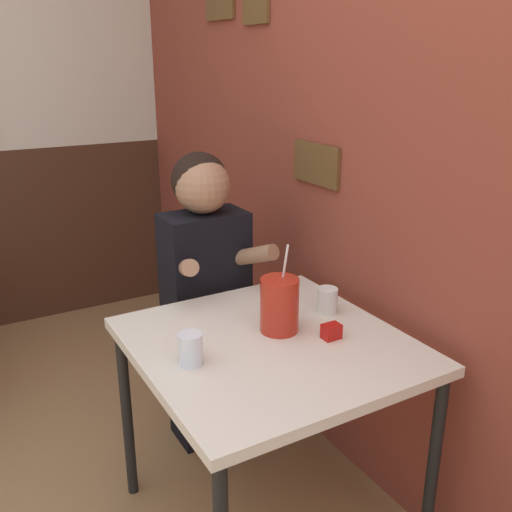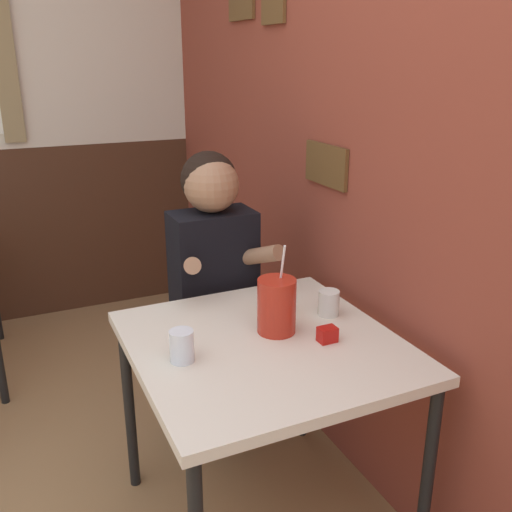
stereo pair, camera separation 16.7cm
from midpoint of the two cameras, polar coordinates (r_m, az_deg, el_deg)
name	(u,v)px [view 1 (the left image)]	position (r m, az deg, el deg)	size (l,w,h in m)	color
brick_wall_right	(261,119)	(2.73, -1.27, 13.57)	(0.08, 4.64, 2.70)	brown
main_table	(269,360)	(1.92, -1.20, -10.41)	(0.84, 0.87, 0.75)	beige
person_seated	(206,292)	(2.41, -7.03, -3.65)	(0.42, 0.42, 1.27)	black
cocktail_pitcher	(279,305)	(1.90, -0.15, -4.96)	(0.13, 0.13, 0.31)	#B22819
glass_near_pitcher	(191,349)	(1.75, -9.33, -9.23)	(0.08, 0.08, 0.10)	silver
glass_center	(327,300)	(2.07, 4.84, -4.47)	(0.08, 0.08, 0.09)	silver
condiment_ketchup	(331,331)	(1.89, 5.03, -7.57)	(0.06, 0.04, 0.05)	#B7140F
condiment_mustard	(280,304)	(2.08, 0.16, -4.84)	(0.06, 0.04, 0.05)	yellow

